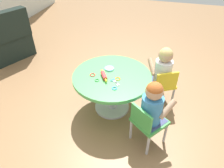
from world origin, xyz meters
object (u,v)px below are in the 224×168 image
craft_scissors (115,81)px  armchair_dark (6,40)px  child_chair_left (147,122)px  child_chair_right (162,84)px  craft_table (112,83)px  seated_child_right (163,67)px  seated_child_left (153,104)px  rolling_pin (104,76)px

craft_scissors → armchair_dark: bearing=67.5°
armchair_dark → craft_scissors: size_ratio=7.16×
armchair_dark → craft_scissors: bearing=-112.5°
child_chair_left → child_chair_right: size_ratio=1.00×
child_chair_right → child_chair_left: bearing=172.5°
craft_table → child_chair_left: bearing=-130.3°
craft_table → child_chair_right: child_chair_right is taller
seated_child_right → seated_child_left: bearing=176.0°
craft_scissors → craft_table: bearing=28.9°
seated_child_right → craft_scissors: (-0.42, 0.50, -0.01)m
child_chair_right → seated_child_right: 0.23m
seated_child_right → craft_scissors: bearing=129.8°
armchair_dark → craft_scissors: 2.40m
seated_child_right → craft_scissors: seated_child_right is taller
child_chair_right → rolling_pin: (-0.34, 0.66, 0.23)m
craft_table → craft_scissors: craft_scissors is taller
rolling_pin → craft_scissors: 0.15m
craft_scissors → seated_child_right: bearing=-50.2°
rolling_pin → craft_scissors: bearing=-107.7°
seated_child_right → armchair_dark: armchair_dark is taller
seated_child_left → armchair_dark: 2.93m
seated_child_left → craft_scissors: (0.28, 0.45, -0.01)m
craft_table → seated_child_right: seated_child_right is taller
child_chair_left → seated_child_left: 0.23m
armchair_dark → rolling_pin: size_ratio=4.55×
child_chair_left → child_chair_right: bearing=-7.5°
child_chair_left → armchair_dark: size_ratio=0.57×
seated_child_left → rolling_pin: 0.67m
seated_child_right → armchair_dark: bearing=79.6°
rolling_pin → seated_child_left: bearing=-118.4°
child_chair_left → rolling_pin: 0.71m
child_chair_left → armchair_dark: bearing=65.1°
child_chair_right → armchair_dark: (0.53, 2.73, 0.00)m
craft_scissors → child_chair_right: bearing=-53.7°
seated_child_right → craft_scissors: 0.65m
armchair_dark → child_chair_right: bearing=-101.1°
seated_child_left → child_chair_right: (0.66, -0.07, -0.23)m
child_chair_left → seated_child_right: size_ratio=1.05×
armchair_dark → seated_child_right: bearing=-100.4°
seated_child_left → craft_scissors: size_ratio=3.85×
seated_child_right → armchair_dark: 2.77m
seated_child_left → rolling_pin: bearing=61.6°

